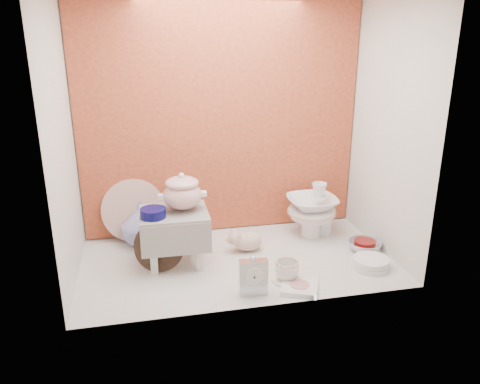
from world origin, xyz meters
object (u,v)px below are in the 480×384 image
at_px(gold_rim_teacup, 287,270).
at_px(dinner_plate_stack, 371,263).
at_px(porcelain_tower, 312,210).
at_px(floral_platter, 134,210).
at_px(step_stool, 175,238).
at_px(soup_tureen, 182,191).
at_px(plush_pig, 248,241).
at_px(crystal_bowl, 365,246).
at_px(blue_white_vase, 142,224).
at_px(mantel_clock, 253,276).

relative_size(gold_rim_teacup, dinner_plate_stack, 0.62).
bearing_deg(porcelain_tower, floral_platter, 170.71).
bearing_deg(dinner_plate_stack, step_stool, 164.77).
relative_size(soup_tureen, floral_platter, 0.64).
distance_m(soup_tureen, porcelain_tower, 0.90).
height_order(soup_tureen, dinner_plate_stack, soup_tureen).
bearing_deg(plush_pig, step_stool, -152.16).
bearing_deg(step_stool, porcelain_tower, 13.71).
relative_size(soup_tureen, crystal_bowl, 1.30).
xyz_separation_m(soup_tureen, plush_pig, (0.39, 0.05, -0.37)).
bearing_deg(crystal_bowl, plush_pig, 167.74).
distance_m(dinner_plate_stack, porcelain_tower, 0.55).
relative_size(blue_white_vase, porcelain_tower, 0.75).
height_order(floral_platter, mantel_clock, floral_platter).
bearing_deg(gold_rim_teacup, blue_white_vase, 139.34).
relative_size(plush_pig, porcelain_tower, 0.61).
distance_m(floral_platter, porcelain_tower, 1.14).
bearing_deg(floral_platter, step_stool, -59.89).
xyz_separation_m(floral_platter, plush_pig, (0.67, -0.32, -0.13)).
bearing_deg(mantel_clock, dinner_plate_stack, 15.35).
relative_size(soup_tureen, mantel_clock, 1.22).
height_order(mantel_clock, crystal_bowl, mantel_clock).
relative_size(floral_platter, dinner_plate_stack, 1.89).
bearing_deg(mantel_clock, step_stool, 134.75).
height_order(step_stool, blue_white_vase, step_stool).
relative_size(plush_pig, dinner_plate_stack, 1.03).
bearing_deg(mantel_clock, crystal_bowl, 28.42).
bearing_deg(gold_rim_teacup, soup_tureen, 145.31).
xyz_separation_m(gold_rim_teacup, crystal_bowl, (0.58, 0.25, -0.03)).
distance_m(mantel_clock, crystal_bowl, 0.86).
distance_m(step_stool, floral_platter, 0.45).
bearing_deg(dinner_plate_stack, mantel_clock, -169.51).
relative_size(floral_platter, porcelain_tower, 1.11).
distance_m(mantel_clock, gold_rim_teacup, 0.23).
height_order(floral_platter, dinner_plate_stack, floral_platter).
bearing_deg(step_stool, floral_platter, 121.04).
xyz_separation_m(mantel_clock, porcelain_tower, (0.55, 0.63, 0.07)).
relative_size(floral_platter, plush_pig, 1.83).
height_order(gold_rim_teacup, porcelain_tower, porcelain_tower).
distance_m(gold_rim_teacup, dinner_plate_stack, 0.52).
bearing_deg(porcelain_tower, dinner_plate_stack, -70.37).
bearing_deg(floral_platter, soup_tureen, -52.71).
xyz_separation_m(step_stool, mantel_clock, (0.36, -0.43, -0.05)).
bearing_deg(step_stool, dinner_plate_stack, -14.29).
height_order(floral_platter, crystal_bowl, floral_platter).
bearing_deg(floral_platter, crystal_bowl, -19.08).
bearing_deg(dinner_plate_stack, plush_pig, 150.35).
xyz_separation_m(step_stool, blue_white_vase, (-0.18, 0.31, -0.02)).
height_order(step_stool, mantel_clock, step_stool).
xyz_separation_m(step_stool, floral_platter, (-0.23, 0.39, 0.04)).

